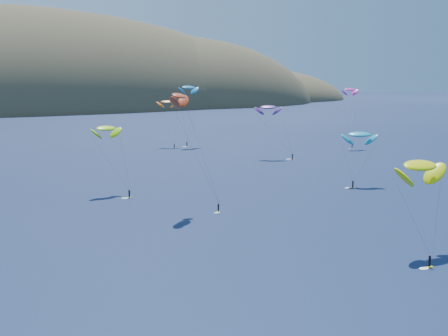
% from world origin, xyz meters
% --- Properties ---
extents(island, '(730.00, 300.00, 210.00)m').
position_xyz_m(island, '(39.40, 562.36, -10.74)').
color(island, '#3D3526').
rests_on(island, ground).
extents(kitesurfer_2, '(13.07, 12.27, 18.29)m').
position_xyz_m(kitesurfer_2, '(-0.01, 31.27, 15.04)').
color(kitesurfer_2, yellow).
rests_on(kitesurfer_2, ground).
extents(kitesurfer_3, '(9.11, 13.39, 19.21)m').
position_xyz_m(kitesurfer_3, '(-30.83, 109.81, 16.79)').
color(kitesurfer_3, yellow).
rests_on(kitesurfer_3, ground).
extents(kitesurfer_4, '(10.51, 6.50, 27.77)m').
position_xyz_m(kitesurfer_4, '(34.00, 195.01, 24.99)').
color(kitesurfer_4, yellow).
rests_on(kitesurfer_4, ground).
extents(kitesurfer_5, '(11.39, 9.06, 16.80)m').
position_xyz_m(kitesurfer_5, '(34.68, 86.82, 14.10)').
color(kitesurfer_5, yellow).
rests_on(kitesurfer_5, ground).
extents(kitesurfer_6, '(10.83, 13.92, 21.27)m').
position_xyz_m(kitesurfer_6, '(43.16, 146.54, 18.61)').
color(kitesurfer_6, yellow).
rests_on(kitesurfer_6, ground).
extents(kitesurfer_8, '(8.29, 7.45, 26.55)m').
position_xyz_m(kitesurfer_8, '(90.75, 157.61, 24.24)').
color(kitesurfer_8, yellow).
rests_on(kitesurfer_8, ground).
extents(kitesurfer_9, '(11.57, 11.90, 28.46)m').
position_xyz_m(kitesurfer_9, '(-23.07, 81.27, 25.94)').
color(kitesurfer_9, yellow).
rests_on(kitesurfer_9, ground).
extents(kitesurfer_11, '(9.50, 13.03, 21.39)m').
position_xyz_m(kitesurfer_11, '(25.64, 198.31, 18.95)').
color(kitesurfer_11, yellow).
rests_on(kitesurfer_11, ground).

